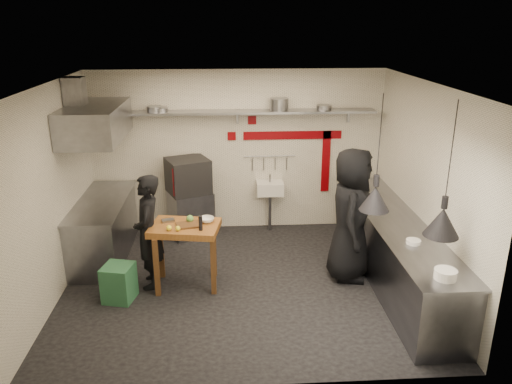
{
  "coord_description": "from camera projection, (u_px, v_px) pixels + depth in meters",
  "views": [
    {
      "loc": [
        -0.22,
        -6.29,
        3.58
      ],
      "look_at": [
        0.2,
        0.3,
        1.28
      ],
      "focal_mm": 35.0,
      "sensor_mm": 36.0,
      "label": 1
    }
  ],
  "objects": [
    {
      "name": "oven_door",
      "position": [
        187.0,
        181.0,
        8.1
      ],
      "size": [
        0.44,
        0.2,
        0.46
      ],
      "primitive_type": "cube",
      "rotation": [
        0.0,
        0.0,
        0.39
      ],
      "color": "#730308",
      "rests_on": "combi_oven"
    },
    {
      "name": "prep_table",
      "position": [
        186.0,
        255.0,
        6.95
      ],
      "size": [
        1.01,
        0.78,
        0.92
      ],
      "primitive_type": null,
      "rotation": [
        0.0,
        0.0,
        -0.16
      ],
      "color": "brown",
      "rests_on": "floor"
    },
    {
      "name": "pan_mid_left",
      "position": [
        161.0,
        110.0,
        8.14
      ],
      "size": [
        0.29,
        0.29,
        0.07
      ],
      "primitive_type": "cylinder",
      "rotation": [
        0.0,
        0.0,
        -0.28
      ],
      "color": "slate",
      "rests_on": "back_shelf"
    },
    {
      "name": "shelf_bracket_right",
      "position": [
        348.0,
        115.0,
        8.52
      ],
      "size": [
        0.04,
        0.06,
        0.24
      ],
      "primitive_type": "cube",
      "color": "slate",
      "rests_on": "wall_back"
    },
    {
      "name": "pepper_mill",
      "position": [
        201.0,
        223.0,
        6.6
      ],
      "size": [
        0.06,
        0.06,
        0.2
      ],
      "primitive_type": "cylinder",
      "rotation": [
        0.0,
        0.0,
        0.23
      ],
      "color": "black",
      "rests_on": "prep_table"
    },
    {
      "name": "counter_right",
      "position": [
        393.0,
        251.0,
        7.1
      ],
      "size": [
        0.7,
        3.8,
        0.9
      ],
      "primitive_type": "cube",
      "color": "slate",
      "rests_on": "floor"
    },
    {
      "name": "floor",
      "position": [
        243.0,
        284.0,
        7.12
      ],
      "size": [
        5.0,
        5.0,
        0.0
      ],
      "primitive_type": "plane",
      "color": "black",
      "rests_on": "ground"
    },
    {
      "name": "plate_stack",
      "position": [
        446.0,
        274.0,
        5.35
      ],
      "size": [
        0.29,
        0.29,
        0.11
      ],
      "primitive_type": "cylinder",
      "rotation": [
        0.0,
        0.0,
        0.28
      ],
      "color": "silver",
      "rests_on": "counter_right_top"
    },
    {
      "name": "wall_back",
      "position": [
        238.0,
        152.0,
        8.64
      ],
      "size": [
        5.0,
        0.04,
        2.8
      ],
      "primitive_type": "cube",
      "color": "silver",
      "rests_on": "floor"
    },
    {
      "name": "counter_right_top",
      "position": [
        396.0,
        221.0,
        6.95
      ],
      "size": [
        0.76,
        3.9,
        0.03
      ],
      "primitive_type": "cube",
      "color": "slate",
      "rests_on": "counter_right"
    },
    {
      "name": "stock_pot",
      "position": [
        279.0,
        104.0,
        8.24
      ],
      "size": [
        0.37,
        0.37,
        0.2
      ],
      "primitive_type": "cylinder",
      "rotation": [
        0.0,
        0.0,
        -0.22
      ],
      "color": "slate",
      "rests_on": "back_shelf"
    },
    {
      "name": "heat_lamp_near",
      "position": [
        379.0,
        154.0,
        5.75
      ],
      "size": [
        0.47,
        0.47,
        1.39
      ],
      "primitive_type": null,
      "rotation": [
        0.0,
        0.0,
        0.41
      ],
      "color": "black",
      "rests_on": "ceiling"
    },
    {
      "name": "extractor_hood",
      "position": [
        96.0,
        122.0,
        7.28
      ],
      "size": [
        0.78,
        1.6,
        0.5
      ],
      "primitive_type": "cube",
      "color": "slate",
      "rests_on": "ceiling"
    },
    {
      "name": "green_bin",
      "position": [
        119.0,
        283.0,
        6.65
      ],
      "size": [
        0.45,
        0.45,
        0.5
      ],
      "primitive_type": "cube",
      "rotation": [
        0.0,
        0.0,
        -0.23
      ],
      "color": "#29623D",
      "rests_on": "floor"
    },
    {
      "name": "oven_glass",
      "position": [
        188.0,
        181.0,
        8.09
      ],
      "size": [
        0.37,
        0.16,
        0.34
      ],
      "primitive_type": "cube",
      "rotation": [
        0.0,
        0.0,
        0.39
      ],
      "color": "black",
      "rests_on": "oven_door"
    },
    {
      "name": "wall_front",
      "position": [
        251.0,
        264.0,
        4.68
      ],
      "size": [
        5.0,
        0.04,
        2.8
      ],
      "primitive_type": "cube",
      "color": "silver",
      "rests_on": "floor"
    },
    {
      "name": "ceiling",
      "position": [
        241.0,
        85.0,
        6.2
      ],
      "size": [
        5.0,
        5.0,
        0.0
      ],
      "primitive_type": "plane",
      "color": "beige",
      "rests_on": "floor"
    },
    {
      "name": "heat_lamp_far",
      "position": [
        449.0,
        171.0,
        5.36
      ],
      "size": [
        0.43,
        0.43,
        1.53
      ],
      "primitive_type": null,
      "rotation": [
        0.0,
        0.0,
        -0.11
      ],
      "color": "black",
      "rests_on": "ceiling"
    },
    {
      "name": "back_shelf",
      "position": [
        238.0,
        112.0,
        8.23
      ],
      "size": [
        4.6,
        0.34,
        0.04
      ],
      "primitive_type": "cube",
      "color": "slate",
      "rests_on": "wall_back"
    },
    {
      "name": "counter_left_top",
      "position": [
        101.0,
        201.0,
        7.68
      ],
      "size": [
        0.76,
        2.0,
        0.03
      ],
      "primitive_type": "cube",
      "color": "slate",
      "rests_on": "counter_left"
    },
    {
      "name": "chef_right",
      "position": [
        351.0,
        215.0,
        7.03
      ],
      "size": [
        0.84,
        1.07,
        1.93
      ],
      "primitive_type": "imported",
      "rotation": [
        0.0,
        0.0,
        1.31
      ],
      "color": "black",
      "rests_on": "floor"
    },
    {
      "name": "steel_tray",
      "position": [
        168.0,
        220.0,
        6.91
      ],
      "size": [
        0.19,
        0.15,
        0.03
      ],
      "primitive_type": "cube",
      "rotation": [
        0.0,
        0.0,
        0.28
      ],
      "color": "slate",
      "rests_on": "prep_table"
    },
    {
      "name": "pan_far_left",
      "position": [
        154.0,
        109.0,
        8.13
      ],
      "size": [
        0.29,
        0.29,
        0.09
      ],
      "primitive_type": "cylinder",
      "rotation": [
        0.0,
        0.0,
        0.16
      ],
      "color": "slate",
      "rests_on": "back_shelf"
    },
    {
      "name": "sink_tap",
      "position": [
        270.0,
        178.0,
        8.65
      ],
      "size": [
        0.03,
        0.03,
        0.14
      ],
      "primitive_type": "cylinder",
      "color": "slate",
      "rests_on": "hand_sink"
    },
    {
      "name": "wall_left",
      "position": [
        51.0,
        195.0,
        6.51
      ],
      "size": [
        0.04,
        4.2,
        2.8
      ],
      "primitive_type": "cube",
      "color": "silver",
      "rests_on": "floor"
    },
    {
      "name": "pan_right",
      "position": [
        324.0,
        108.0,
        8.3
      ],
      "size": [
        0.28,
        0.28,
        0.08
      ],
      "primitive_type": "cylinder",
      "rotation": [
        0.0,
        0.0,
        -0.12
      ],
      "color": "slate",
      "rests_on": "back_shelf"
    },
    {
      "name": "red_band_vert",
      "position": [
        326.0,
        161.0,
        8.78
      ],
      "size": [
        0.14,
        0.02,
        1.1
      ],
      "primitive_type": "cube",
      "color": "#730308",
      "rests_on": "wall_back"
    },
    {
      "name": "red_band_horiz",
      "position": [
        293.0,
        135.0,
        8.59
      ],
      "size": [
        1.7,
        0.02,
        0.14
      ],
      "primitive_type": "cube",
      "color": "#730308",
      "rests_on": "wall_back"
    },
    {
      "name": "red_tile_b",
      "position": [
        232.0,
        136.0,
        8.52
      ],
      "size": [
        0.14,
        0.02,
        0.14
      ],
      "primitive_type": "cube",
      "color": "#730308",
      "rests_on": "wall_back"
    },
    {
      "name": "hood_duct",
      "position": [
        75.0,
        95.0,
        7.13
      ],
      "size": [
        0.28,
        0.28,
        0.5
      ],
      "primitive_type": "cube",
      "color": "slate",
      "rests_on": "ceiling"
    },
    {
      "name": "bowl",
      "position": [
        207.0,
        220.0,
        6.89
      ],
      "size": [
        0.27,
        0.27,
        0.07
      ],
      "primitive_type": "imported",
      "rotation": [
        0.0,
        0.0,
        -0.35
      ],
      "color": "silver",
      "rests_on": "prep_table"
    },
    {
      "name": "red_tile_a",
      "position": [
        252.0,
        120.0,
        8.46
      ],
      "size": [
        0.14,
        0.02,
        0.14
      ],
      "primitive_type": "cube",
      "color": "#730308",
      "rests_on": "wall_back"
    },
    {
      "name": "lemon_b",
      "position": [
        178.0,
        228.0,
        6.59
      ],
      "size": [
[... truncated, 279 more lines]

